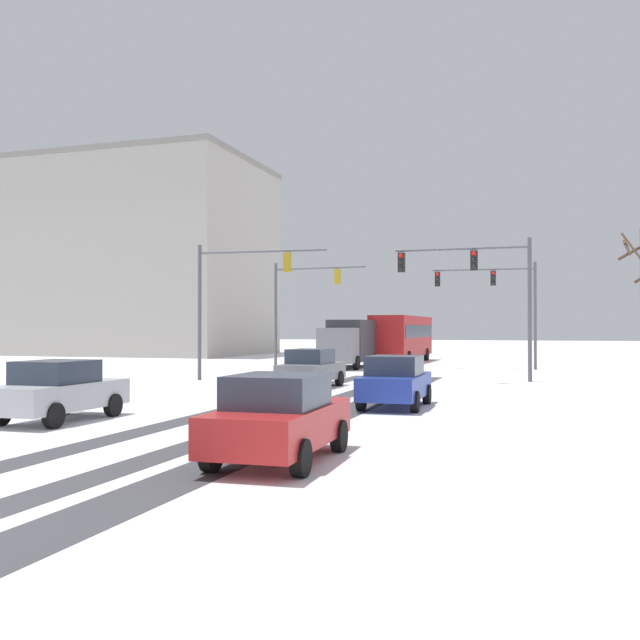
# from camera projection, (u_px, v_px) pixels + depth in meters

# --- Properties ---
(wheel_track_left_lane) EXTENTS (0.87, 31.84, 0.01)m
(wheel_track_left_lane) POSITION_uv_depth(u_px,v_px,m) (237.00, 408.00, 22.26)
(wheel_track_left_lane) COLOR #424247
(wheel_track_left_lane) RESTS_ON ground
(wheel_track_right_lane) EXTENTS (0.81, 31.84, 0.01)m
(wheel_track_right_lane) POSITION_uv_depth(u_px,v_px,m) (301.00, 410.00, 21.60)
(wheel_track_right_lane) COLOR #424247
(wheel_track_right_lane) RESTS_ON ground
(wheel_track_center) EXTENTS (1.16, 31.84, 0.01)m
(wheel_track_center) POSITION_uv_depth(u_px,v_px,m) (347.00, 412.00, 21.17)
(wheel_track_center) COLOR #424247
(wheel_track_center) RESTS_ON ground
(sidewalk_kerb_right) EXTENTS (4.00, 31.84, 0.12)m
(sidewalk_kerb_right) POSITION_uv_depth(u_px,v_px,m) (573.00, 425.00, 17.86)
(sidewalk_kerb_right) COLOR white
(sidewalk_kerb_right) RESTS_ON ground
(traffic_signal_far_left) EXTENTS (5.89, 0.59, 6.50)m
(traffic_signal_far_left) POSITION_uv_depth(u_px,v_px,m) (300.00, 297.00, 43.27)
(traffic_signal_far_left) COLOR #56565B
(traffic_signal_far_left) RESTS_ON ground
(traffic_signal_near_left) EXTENTS (6.39, 0.59, 6.50)m
(traffic_signal_near_left) POSITION_uv_depth(u_px,v_px,m) (234.00, 287.00, 33.91)
(traffic_signal_near_left) COLOR #56565B
(traffic_signal_near_left) RESTS_ON ground
(traffic_signal_near_right) EXTENTS (6.12, 0.45, 6.50)m
(traffic_signal_near_right) POSITION_uv_depth(u_px,v_px,m) (481.00, 280.00, 32.19)
(traffic_signal_near_right) COLOR #56565B
(traffic_signal_near_right) RESTS_ON ground
(traffic_signal_far_right) EXTENTS (6.22, 0.69, 6.50)m
(traffic_signal_far_right) POSITION_uv_depth(u_px,v_px,m) (498.00, 293.00, 43.53)
(traffic_signal_far_right) COLOR #56565B
(traffic_signal_far_right) RESTS_ON ground
(car_grey_lead) EXTENTS (1.94, 4.15, 1.62)m
(car_grey_lead) POSITION_uv_depth(u_px,v_px,m) (311.00, 368.00, 29.78)
(car_grey_lead) COLOR slate
(car_grey_lead) RESTS_ON ground
(car_blue_second) EXTENTS (1.91, 4.14, 1.62)m
(car_blue_second) POSITION_uv_depth(u_px,v_px,m) (395.00, 381.00, 22.33)
(car_blue_second) COLOR #233899
(car_blue_second) RESTS_ON ground
(car_silver_third) EXTENTS (1.86, 4.11, 1.62)m
(car_silver_third) POSITION_uv_depth(u_px,v_px,m) (59.00, 390.00, 19.01)
(car_silver_third) COLOR #B7BABF
(car_silver_third) RESTS_ON ground
(car_red_fourth) EXTENTS (1.94, 4.15, 1.62)m
(car_red_fourth) POSITION_uv_depth(u_px,v_px,m) (279.00, 417.00, 13.23)
(car_red_fourth) COLOR red
(car_red_fourth) RESTS_ON ground
(bus_oncoming) EXTENTS (2.75, 11.02, 3.38)m
(bus_oncoming) POSITION_uv_depth(u_px,v_px,m) (402.00, 335.00, 52.62)
(bus_oncoming) COLOR #B21E1E
(bus_oncoming) RESTS_ON ground
(box_truck_delivery) EXTENTS (2.44, 7.45, 3.02)m
(box_truck_delivery) POSITION_uv_depth(u_px,v_px,m) (350.00, 342.00, 45.18)
(box_truck_delivery) COLOR slate
(box_truck_delivery) RESTS_ON ground
(office_building_far_left_block) EXTENTS (27.05, 16.78, 18.48)m
(office_building_far_left_block) POSITION_uv_depth(u_px,v_px,m) (123.00, 260.00, 70.43)
(office_building_far_left_block) COLOR #B2ADA3
(office_building_far_left_block) RESTS_ON ground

